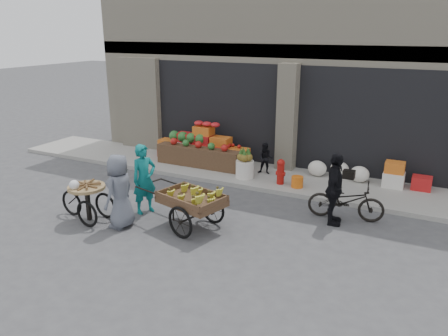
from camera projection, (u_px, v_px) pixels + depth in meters
The scene contains 15 objects.
ground at pixel (208, 237), 9.27m from camera, with size 80.00×80.00×0.00m, color #424244.
sidewalk at pixel (275, 178), 12.75m from camera, with size 18.00×2.20×0.12m, color gray.
building at pixel (318, 55), 15.09m from camera, with size 14.00×6.45×7.00m.
fruit_display at pixel (205, 146), 13.86m from camera, with size 3.10×1.12×1.24m.
pineapple_bin at pixel (245, 169), 12.55m from camera, with size 0.52×0.52×0.50m, color silver.
fire_hydrant at pixel (281, 171), 12.00m from camera, with size 0.22×0.22×0.71m.
orange_bucket at pixel (297, 182), 11.81m from camera, with size 0.32×0.32×0.30m, color orange.
right_bay_goods at pixel (372, 174), 12.04m from camera, with size 3.35×0.60×0.70m.
seated_person at pixel (266, 158), 12.82m from camera, with size 0.45×0.35×0.93m, color black.
banana_cart at pixel (190, 197), 9.51m from camera, with size 2.54×1.51×1.00m.
vendor_woman at pixel (144, 179), 10.30m from camera, with size 0.61×0.40×1.68m, color #0E6F6F.
tricycle_cart at pixel (87, 197), 9.95m from camera, with size 1.44×0.89×0.95m.
vendor_grey at pixel (120, 191), 9.53m from camera, with size 0.82×0.53×1.67m, color slate.
bicycle at pixel (346, 201), 10.04m from camera, with size 0.60×1.72×0.90m, color black.
cyclist at pixel (334, 189), 9.67m from camera, with size 0.97×0.41×1.66m, color black.
Camera 1 is at (4.04, -7.35, 4.23)m, focal length 35.00 mm.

